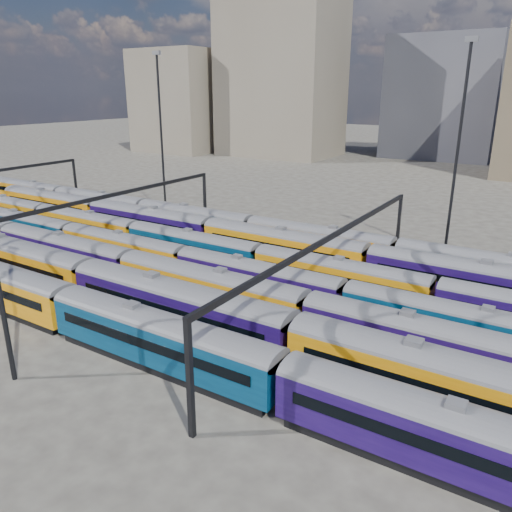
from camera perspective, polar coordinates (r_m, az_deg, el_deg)
The scene contains 12 objects.
ground at distance 51.63m, azimuth -1.82°, elevation -4.32°, with size 500.00×500.00×0.00m, color #3C3832.
rake_0 at distance 32.71m, azimuth 3.12°, elevation -13.54°, with size 125.45×3.06×5.15m.
rake_1 at distance 50.75m, azimuth -18.65°, elevation -2.22°, with size 134.51×3.28×5.53m.
rake_2 at distance 47.00m, azimuth -5.49°, elevation -3.27°, with size 144.08×3.01×5.07m.
rake_3 at distance 55.02m, azimuth -8.28°, elevation -0.35°, with size 112.39×2.74×4.60m.
rake_4 at distance 60.41m, azimuth -7.30°, elevation 1.44°, with size 132.17×2.76×4.64m.
rake_5 at distance 54.92m, azimuth 12.72°, elevation -0.29°, with size 127.55×3.11×5.24m.
rake_6 at distance 72.67m, azimuth -7.14°, elevation 4.46°, with size 97.82×2.87×4.82m.
gantry_1 at distance 62.53m, azimuth -17.33°, elevation 5.46°, with size 0.35×40.35×8.03m.
gantry_2 at distance 44.76m, azimuth 8.76°, elevation 1.08°, with size 0.35×40.35×8.03m.
mast_1 at distance 83.78m, azimuth -10.81°, elevation 14.08°, with size 1.40×0.50×25.60m.
mast_3 at distance 64.68m, azimuth 22.14°, elevation 11.83°, with size 1.40×0.50×25.60m.
Camera 1 is at (26.78, -39.31, 20.08)m, focal length 35.00 mm.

